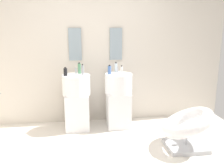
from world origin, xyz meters
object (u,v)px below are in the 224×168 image
(soap_bottle_blue, at_px, (109,70))
(soap_bottle_green, at_px, (79,68))
(pedestal_sink_right, at_px, (118,99))
(soap_bottle_clear, at_px, (116,67))
(pedestal_sink_left, at_px, (77,100))
(lounge_chair, at_px, (187,126))
(soap_bottle_black, at_px, (65,72))
(soap_bottle_white, at_px, (122,71))
(soap_bottle_grey, at_px, (83,70))

(soap_bottle_blue, bearing_deg, soap_bottle_green, 166.22)
(pedestal_sink_right, xyz_separation_m, soap_bottle_clear, (-0.02, 0.17, 0.52))
(pedestal_sink_left, distance_m, lounge_chair, 1.83)
(soap_bottle_black, distance_m, soap_bottle_blue, 0.73)
(soap_bottle_green, bearing_deg, soap_bottle_white, -20.19)
(lounge_chair, relative_size, soap_bottle_white, 6.01)
(lounge_chair, distance_m, soap_bottle_white, 1.33)
(pedestal_sink_right, xyz_separation_m, soap_bottle_black, (-0.89, -0.02, 0.50))
(soap_bottle_white, distance_m, soap_bottle_black, 0.92)
(pedestal_sink_left, height_order, soap_bottle_clear, soap_bottle_clear)
(soap_bottle_grey, height_order, soap_bottle_clear, soap_bottle_grey)
(pedestal_sink_left, distance_m, soap_bottle_blue, 0.76)
(pedestal_sink_right, bearing_deg, lounge_chair, -47.52)
(pedestal_sink_left, bearing_deg, soap_bottle_white, -9.81)
(lounge_chair, bearing_deg, soap_bottle_clear, 128.42)
(pedestal_sink_left, relative_size, lounge_chair, 1.03)
(pedestal_sink_right, relative_size, soap_bottle_white, 6.22)
(pedestal_sink_left, relative_size, soap_bottle_black, 7.47)
(soap_bottle_clear, relative_size, soap_bottle_white, 1.05)
(soap_bottle_clear, xyz_separation_m, soap_bottle_black, (-0.87, -0.19, -0.02))
(pedestal_sink_right, distance_m, soap_bottle_blue, 0.54)
(pedestal_sink_right, height_order, soap_bottle_white, soap_bottle_white)
(soap_bottle_white, height_order, soap_bottle_black, soap_bottle_white)
(pedestal_sink_left, bearing_deg, soap_bottle_green, 63.43)
(soap_bottle_black, bearing_deg, soap_bottle_white, -6.54)
(pedestal_sink_right, bearing_deg, soap_bottle_clear, 97.19)
(soap_bottle_green, relative_size, soap_bottle_blue, 1.19)
(soap_bottle_clear, bearing_deg, soap_bottle_blue, -128.55)
(lounge_chair, xyz_separation_m, soap_bottle_grey, (-1.46, 0.94, 0.69))
(soap_bottle_blue, bearing_deg, pedestal_sink_right, 0.02)
(soap_bottle_grey, height_order, soap_bottle_blue, soap_bottle_grey)
(soap_bottle_green, bearing_deg, soap_bottle_clear, 4.22)
(soap_bottle_black, bearing_deg, soap_bottle_green, 32.78)
(soap_bottle_clear, bearing_deg, pedestal_sink_right, -82.81)
(soap_bottle_green, xyz_separation_m, soap_bottle_blue, (0.50, -0.12, -0.02))
(pedestal_sink_left, distance_m, soap_bottle_white, 0.92)
(soap_bottle_grey, relative_size, soap_bottle_blue, 1.13)
(pedestal_sink_left, xyz_separation_m, soap_bottle_black, (-0.17, -0.02, 0.50))
(soap_bottle_grey, relative_size, soap_bottle_green, 0.95)
(lounge_chair, bearing_deg, soap_bottle_green, 145.16)
(pedestal_sink_left, xyz_separation_m, lounge_chair, (1.57, -0.93, -0.16))
(pedestal_sink_right, bearing_deg, soap_bottle_white, -77.92)
(lounge_chair, distance_m, soap_bottle_grey, 1.86)
(lounge_chair, xyz_separation_m, soap_bottle_blue, (-1.01, 0.93, 0.68))
(soap_bottle_black, bearing_deg, pedestal_sink_left, 8.29)
(soap_bottle_green, distance_m, soap_bottle_white, 0.73)
(soap_bottle_white, xyz_separation_m, soap_bottle_blue, (-0.19, 0.13, -0.00))
(lounge_chair, distance_m, soap_bottle_blue, 1.53)
(soap_bottle_grey, distance_m, soap_bottle_black, 0.29)
(pedestal_sink_left, relative_size, soap_bottle_green, 5.50)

